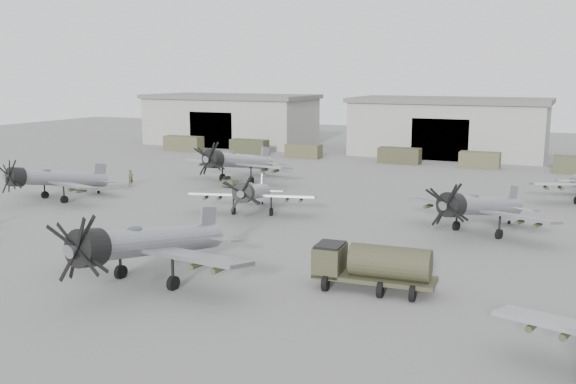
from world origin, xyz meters
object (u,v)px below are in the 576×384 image
aircraft_far_0 (236,161)px  tug_trailer (239,185)px  aircraft_mid_0 (52,179)px  aircraft_mid_2 (477,206)px  fuel_tanker (373,264)px  aircraft_near_1 (143,243)px  ground_crew (131,178)px  aircraft_mid_1 (252,192)px

aircraft_far_0 → tug_trailer: size_ratio=2.26×
aircraft_mid_0 → aircraft_far_0: 20.22m
aircraft_mid_2 → fuel_tanker: (-3.50, -15.79, -0.69)m
aircraft_mid_2 → aircraft_far_0: size_ratio=0.89×
aircraft_near_1 → tug_trailer: aircraft_near_1 is taller
aircraft_near_1 → aircraft_mid_0: 29.31m
aircraft_mid_0 → ground_crew: bearing=96.0°
tug_trailer → aircraft_near_1: bearing=-55.0°
aircraft_mid_0 → fuel_tanker: (36.40, -12.36, -0.65)m
aircraft_near_1 → ground_crew: bearing=135.5°
aircraft_mid_1 → aircraft_mid_2: (19.07, 1.10, 0.19)m
aircraft_far_0 → aircraft_mid_2: bearing=-17.6°
tug_trailer → ground_crew: 12.17m
tug_trailer → aircraft_mid_2: bearing=-4.5°
aircraft_mid_2 → tug_trailer: bearing=-178.4°
aircraft_mid_1 → fuel_tanker: bearing=-59.1°
aircraft_far_0 → aircraft_mid_0: bearing=-115.7°
aircraft_near_1 → aircraft_mid_1: aircraft_near_1 is taller
aircraft_mid_2 → aircraft_near_1: bearing=-105.9°
ground_crew → aircraft_far_0: bearing=-43.1°
aircraft_near_1 → ground_crew: (-22.06, 26.87, -1.58)m
aircraft_far_0 → ground_crew: (-9.30, -7.12, -1.54)m
aircraft_mid_0 → tug_trailer: bearing=61.3°
aircraft_near_1 → tug_trailer: (-10.44, 30.45, -2.06)m
aircraft_mid_2 → tug_trailer: (-26.52, 9.96, -1.78)m
aircraft_near_1 → aircraft_mid_2: bearing=58.1°
aircraft_mid_1 → fuel_tanker: 21.41m
aircraft_mid_0 → aircraft_mid_2: (39.91, 3.44, 0.04)m
aircraft_mid_2 → fuel_tanker: size_ratio=1.70×
fuel_tanker → ground_crew: 41.12m
aircraft_mid_1 → aircraft_far_0: aircraft_far_0 is taller
aircraft_far_0 → fuel_tanker: 38.73m
aircraft_mid_2 → ground_crew: 38.68m
fuel_tanker → tug_trailer: 34.55m
tug_trailer → fuel_tanker: bearing=-32.1°
aircraft_near_1 → fuel_tanker: bearing=26.7°
aircraft_near_1 → aircraft_mid_1: 19.64m
aircraft_mid_2 → ground_crew: aircraft_mid_2 is taller
aircraft_mid_1 → aircraft_mid_2: size_ratio=0.93×
aircraft_mid_2 → fuel_tanker: 16.19m
aircraft_mid_2 → aircraft_far_0: bearing=177.1°
aircraft_mid_1 → aircraft_far_0: 17.56m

